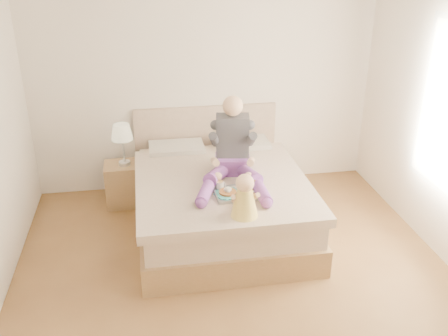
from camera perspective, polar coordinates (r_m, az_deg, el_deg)
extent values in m
cube|color=brown|center=(4.54, 1.62, -13.20)|extent=(4.00, 4.20, 0.01)
cube|color=white|center=(5.84, -2.24, 10.41)|extent=(4.00, 0.02, 2.70)
cube|color=olive|center=(5.30, -0.47, -5.33)|extent=(1.68, 2.13, 0.28)
cube|color=#C6AC93|center=(5.17, -0.48, -2.83)|extent=(1.60, 2.05, 0.24)
cube|color=#C6AC93|center=(4.96, -0.22, -1.94)|extent=(1.70, 1.80, 0.09)
cube|color=beige|center=(5.72, -5.44, 1.98)|extent=(0.62, 0.40, 0.14)
cube|color=beige|center=(5.82, 2.04, 2.47)|extent=(0.62, 0.40, 0.14)
cube|color=tan|center=(6.10, -2.09, 2.62)|extent=(1.70, 0.08, 1.00)
cube|color=olive|center=(5.80, -11.37, -1.80)|extent=(0.41, 0.37, 0.50)
cylinder|color=silver|center=(5.67, -11.30, 0.54)|extent=(0.13, 0.13, 0.04)
cylinder|color=silver|center=(5.61, -11.43, 1.97)|extent=(0.03, 0.03, 0.27)
cone|color=beige|center=(5.53, -11.61, 4.06)|extent=(0.23, 0.23, 0.17)
cube|color=#70388D|center=(5.11, 0.96, 0.45)|extent=(0.39, 0.33, 0.16)
cube|color=#34333A|center=(5.05, 0.97, 3.64)|extent=(0.36, 0.25, 0.44)
sphere|color=beige|center=(4.91, 1.00, 7.12)|extent=(0.20, 0.20, 0.20)
cylinder|color=#70388D|center=(4.91, -0.70, -0.70)|extent=(0.35, 0.48, 0.20)
cylinder|color=#70388D|center=(4.61, -2.10, -2.72)|extent=(0.25, 0.43, 0.11)
sphere|color=#70388D|center=(4.44, -2.64, -4.02)|extent=(0.10, 0.10, 0.10)
cylinder|color=#34333A|center=(4.92, -1.13, 3.30)|extent=(0.15, 0.28, 0.23)
cylinder|color=beige|center=(4.83, -1.04, 0.73)|extent=(0.08, 0.29, 0.15)
sphere|color=beige|center=(4.74, -0.72, -0.96)|extent=(0.08, 0.08, 0.08)
cylinder|color=#70388D|center=(4.92, 2.72, -0.70)|extent=(0.22, 0.49, 0.20)
cylinder|color=#70388D|center=(4.62, 4.28, -2.70)|extent=(0.12, 0.42, 0.11)
sphere|color=#70388D|center=(4.45, 4.93, -4.00)|extent=(0.10, 0.10, 0.10)
cylinder|color=#34333A|center=(4.93, 3.13, 3.30)|extent=(0.10, 0.28, 0.23)
cylinder|color=beige|center=(4.83, 3.09, 0.73)|extent=(0.14, 0.29, 0.15)
sphere|color=beige|center=(4.75, 2.82, -0.95)|extent=(0.08, 0.08, 0.08)
cube|color=silver|center=(4.68, 1.48, -3.01)|extent=(0.43, 0.35, 0.01)
cylinder|color=teal|center=(4.66, 0.43, -2.94)|extent=(0.24, 0.24, 0.01)
cylinder|color=#B6733C|center=(4.66, 0.43, -2.77)|extent=(0.16, 0.16, 0.02)
cylinder|color=white|center=(4.73, -0.47, -2.01)|extent=(0.07, 0.07, 0.08)
torus|color=white|center=(4.74, 0.05, -1.94)|extent=(0.02, 0.06, 0.06)
cylinder|color=#997C4B|center=(4.72, -0.47, -1.58)|extent=(0.07, 0.07, 0.01)
cylinder|color=white|center=(4.76, 2.55, -2.39)|extent=(0.14, 0.14, 0.01)
cube|color=#B6733C|center=(4.75, 2.55, -2.25)|extent=(0.08, 0.07, 0.02)
cylinder|color=white|center=(4.60, 1.98, -3.41)|extent=(0.14, 0.14, 0.01)
ellipsoid|color=red|center=(4.59, 2.23, -3.30)|extent=(0.03, 0.03, 0.01)
cylinder|color=white|center=(4.74, 3.29, -1.87)|extent=(0.06, 0.06, 0.11)
cylinder|color=gold|center=(4.74, 3.29, -1.89)|extent=(0.06, 0.06, 0.10)
cylinder|color=white|center=(4.62, 3.45, -3.11)|extent=(0.06, 0.06, 0.04)
cylinder|color=#4A200A|center=(4.62, 3.45, -3.12)|extent=(0.05, 0.05, 0.03)
cone|color=#FFDB50|center=(4.28, 2.36, -3.97)|extent=(0.24, 0.24, 0.26)
sphere|color=beige|center=(4.20, 2.40, -1.73)|extent=(0.16, 0.16, 0.16)
cylinder|color=beige|center=(4.41, 1.45, -4.25)|extent=(0.08, 0.18, 0.06)
sphere|color=beige|center=(4.49, 1.16, -3.72)|extent=(0.05, 0.05, 0.05)
cylinder|color=beige|center=(4.25, 1.11, -3.44)|extent=(0.07, 0.14, 0.11)
cylinder|color=beige|center=(4.43, 2.57, -4.15)|extent=(0.08, 0.19, 0.06)
sphere|color=beige|center=(4.51, 2.38, -3.61)|extent=(0.05, 0.05, 0.05)
cylinder|color=beige|center=(4.29, 3.56, -3.22)|extent=(0.08, 0.14, 0.11)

